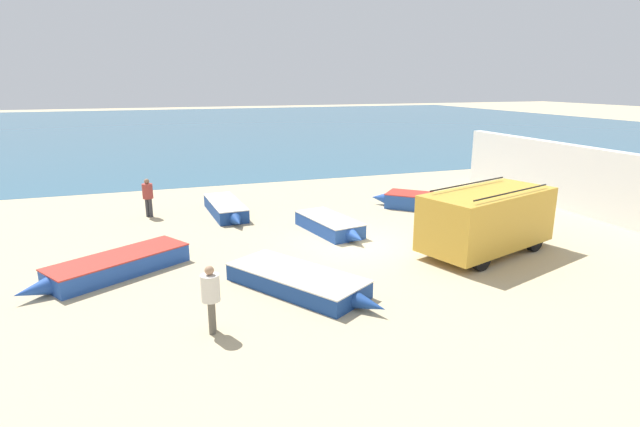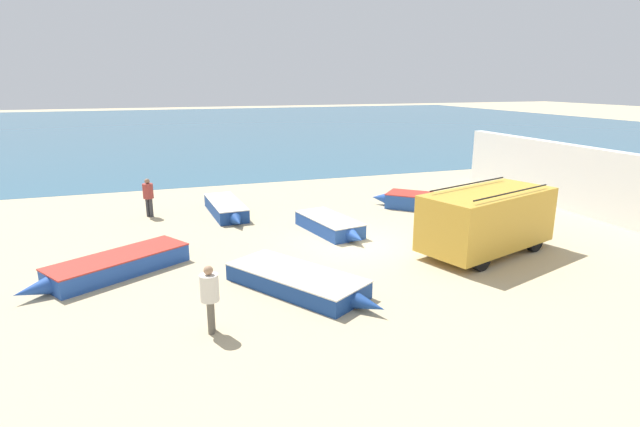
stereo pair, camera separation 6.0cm
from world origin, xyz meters
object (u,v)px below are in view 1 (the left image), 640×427
Objects in this scene: fishing_rowboat_1 at (331,225)px; fishing_rowboat_3 at (300,281)px; fisherman_0 at (211,293)px; fishing_rowboat_4 at (226,209)px; parked_van at (487,219)px; fishing_rowboat_0 at (114,266)px; fishing_rowboat_2 at (425,202)px; fisherman_1 at (148,194)px.

fishing_rowboat_1 is 0.82× the size of fishing_rowboat_3.
fishing_rowboat_4 is at bearing -85.96° from fisherman_0.
fishing_rowboat_0 is at bearing 152.81° from parked_van.
fisherman_0 is (-10.69, -8.54, 0.64)m from fishing_rowboat_2.
fishing_rowboat_1 is at bearing -92.21° from fisherman_1.
fishing_rowboat_3 is at bearing -124.73° from fisherman_1.
fishing_rowboat_0 is 5.18m from fisherman_0.
parked_van reaches higher than fishing_rowboat_2.
fishing_rowboat_2 is 8.97m from fishing_rowboat_4.
fisherman_1 reaches higher than fishing_rowboat_4.
parked_van is at bearing 139.54° from fishing_rowboat_0.
fishing_rowboat_1 is at bearing 118.92° from parked_van.
fishing_rowboat_1 is at bearing 118.70° from fishing_rowboat_3.
fishing_rowboat_3 is (-8.06, -6.86, -0.09)m from fishing_rowboat_2.
parked_van is at bearing 35.78° from fishing_rowboat_1.
fishing_rowboat_4 is at bearing -149.75° from fishing_rowboat_1.
fishing_rowboat_4 is at bearing 152.44° from fishing_rowboat_3.
fishing_rowboat_2 is 13.70m from fisherman_0.
parked_van is 9.89m from fisherman_0.
fishing_rowboat_0 is 2.88× the size of fisherman_1.
fisherman_1 is at bearing 123.42° from parked_van.
fishing_rowboat_3 is (-2.72, -4.88, -0.03)m from fishing_rowboat_1.
fishing_rowboat_0 is 2.91× the size of fisherman_0.
fisherman_1 is (-1.25, 11.25, 0.01)m from fisherman_0.
fishing_rowboat_0 is 1.22× the size of fishing_rowboat_1.
fishing_rowboat_4 is 2.79× the size of fisherman_0.
fishing_rowboat_3 is at bearing -132.99° from fisherman_0.
fishing_rowboat_1 is (7.69, 1.98, -0.00)m from fishing_rowboat_0.
fisherman_0 is at bearing 81.47° from fishing_rowboat_2.
fishing_rowboat_2 is (13.03, 3.97, 0.05)m from fishing_rowboat_0.
fisherman_1 is at bearing -136.54° from fishing_rowboat_1.
fisherman_0 is (-9.53, -2.64, -0.20)m from parked_van.
fisherman_1 reaches higher than fishing_rowboat_0.
fishing_rowboat_4 is at bearing -157.22° from fishing_rowboat_0.
fisherman_0 is (-2.63, -1.68, 0.73)m from fishing_rowboat_3.
fishing_rowboat_0 is 7.26m from fishing_rowboat_4.
fishing_rowboat_1 is 8.49m from fisherman_0.
fishing_rowboat_3 is 2.87× the size of fisherman_1.
parked_van reaches higher than fisherman_0.
fishing_rowboat_2 is 12.25m from fisherman_1.
fishing_rowboat_3 is 8.79m from fishing_rowboat_4.
parked_van is at bearing -95.39° from fisherman_1.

